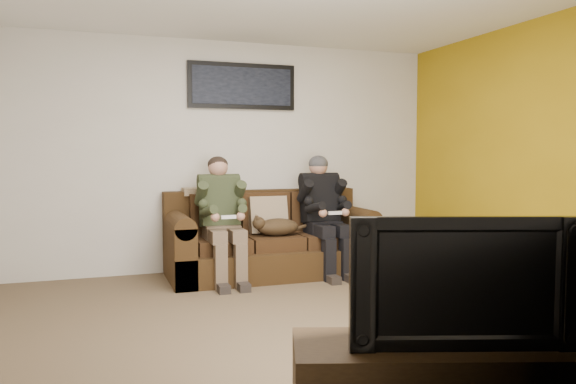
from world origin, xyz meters
name	(u,v)px	position (x,y,z in m)	size (l,w,h in m)	color
floor	(294,324)	(0.00, 0.00, 0.00)	(5.00, 5.00, 0.00)	brown
wall_back	(227,156)	(0.00, 2.25, 1.30)	(5.00, 5.00, 0.00)	beige
wall_front	(489,163)	(0.00, -2.25, 1.30)	(5.00, 5.00, 0.00)	beige
wall_right	(551,157)	(2.50, 0.00, 1.30)	(4.50, 4.50, 0.00)	beige
accent_wall_right	(550,157)	(2.49, 0.00, 1.30)	(4.50, 4.50, 0.00)	#A98510
sofa	(269,243)	(0.37, 1.83, 0.34)	(2.23, 0.96, 0.91)	#362310
throw_pillow	(268,215)	(0.37, 1.87, 0.65)	(0.43, 0.12, 0.41)	#9C8466
throw_blanket	(204,191)	(-0.31, 2.11, 0.91)	(0.46, 0.22, 0.08)	tan
person_left	(222,211)	(-0.21, 1.64, 0.73)	(0.51, 0.87, 1.30)	brown
person_right	(324,207)	(0.94, 1.64, 0.74)	(0.51, 0.86, 1.31)	black
cat	(276,227)	(0.39, 1.64, 0.55)	(0.66, 0.26, 0.24)	#4A351D
framed_poster	(242,86)	(0.17, 2.22, 2.10)	(1.25, 0.05, 0.52)	black
television	(460,279)	(0.10, -1.95, 0.77)	(1.03, 0.13, 0.59)	black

